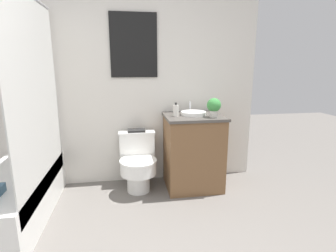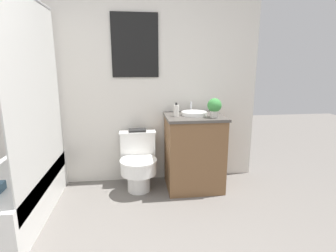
{
  "view_description": "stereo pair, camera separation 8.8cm",
  "coord_description": "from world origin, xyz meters",
  "px_view_note": "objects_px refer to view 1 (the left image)",
  "views": [
    {
      "loc": [
        0.14,
        -1.04,
        1.4
      ],
      "look_at": [
        0.57,
        1.61,
        0.78
      ],
      "focal_mm": 28.0,
      "sensor_mm": 36.0,
      "label": 1
    },
    {
      "loc": [
        0.22,
        -1.05,
        1.4
      ],
      "look_at": [
        0.57,
        1.61,
        0.78
      ],
      "focal_mm": 28.0,
      "sensor_mm": 36.0,
      "label": 2
    }
  ],
  "objects_px": {
    "toilet": "(138,163)",
    "potted_plant": "(214,106)",
    "soap_bottle": "(176,110)",
    "sink": "(193,113)",
    "book_on_tank": "(137,131)"
  },
  "relations": [
    {
      "from": "toilet",
      "to": "book_on_tank",
      "type": "distance_m",
      "value": 0.37
    },
    {
      "from": "toilet",
      "to": "potted_plant",
      "type": "xyz_separation_m",
      "value": [
        0.82,
        -0.17,
        0.65
      ]
    },
    {
      "from": "toilet",
      "to": "sink",
      "type": "xyz_separation_m",
      "value": [
        0.64,
        -0.01,
        0.56
      ]
    },
    {
      "from": "soap_bottle",
      "to": "potted_plant",
      "type": "xyz_separation_m",
      "value": [
        0.39,
        -0.11,
        0.05
      ]
    },
    {
      "from": "book_on_tank",
      "to": "soap_bottle",
      "type": "bearing_deg",
      "value": -24.32
    },
    {
      "from": "potted_plant",
      "to": "toilet",
      "type": "bearing_deg",
      "value": 168.45
    },
    {
      "from": "toilet",
      "to": "potted_plant",
      "type": "height_order",
      "value": "potted_plant"
    },
    {
      "from": "potted_plant",
      "to": "book_on_tank",
      "type": "height_order",
      "value": "potted_plant"
    },
    {
      "from": "soap_bottle",
      "to": "toilet",
      "type": "bearing_deg",
      "value": 172.61
    },
    {
      "from": "soap_bottle",
      "to": "sink",
      "type": "bearing_deg",
      "value": 12.45
    },
    {
      "from": "sink",
      "to": "book_on_tank",
      "type": "relative_size",
      "value": 1.62
    },
    {
      "from": "toilet",
      "to": "book_on_tank",
      "type": "bearing_deg",
      "value": 90.0
    },
    {
      "from": "toilet",
      "to": "book_on_tank",
      "type": "xyz_separation_m",
      "value": [
        0.0,
        0.14,
        0.34
      ]
    },
    {
      "from": "book_on_tank",
      "to": "toilet",
      "type": "bearing_deg",
      "value": -90.0
    },
    {
      "from": "toilet",
      "to": "sink",
      "type": "bearing_deg",
      "value": -0.79
    }
  ]
}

